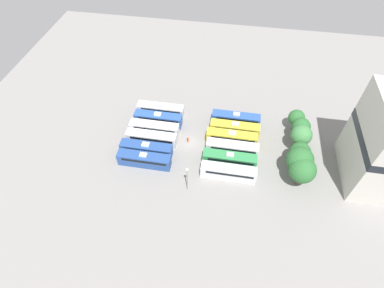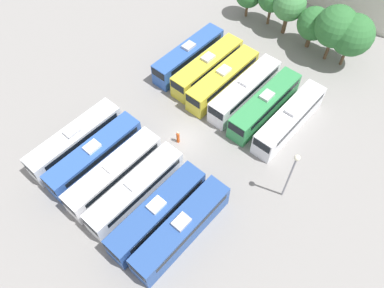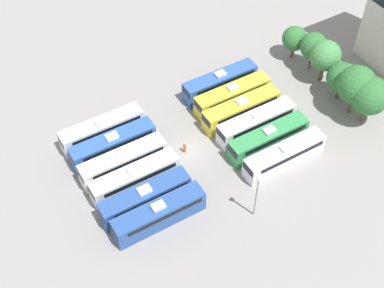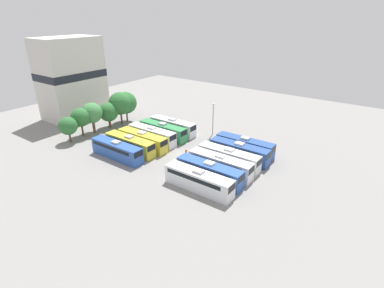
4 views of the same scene
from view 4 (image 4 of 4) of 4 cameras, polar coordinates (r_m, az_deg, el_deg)
The scene contains 22 objects.
ground_plane at distance 57.42m, azimuth -1.69°, elevation -2.28°, with size 114.07×114.07×0.00m, color gray.
bus_0 at distance 46.19m, azimuth 1.24°, elevation -6.91°, with size 2.48×11.52×3.41m.
bus_1 at distance 48.58m, azimuth 3.27°, elevation -5.27°, with size 2.48×11.52×3.41m.
bus_2 at distance 50.98m, azimuth 5.35°, elevation -3.85°, with size 2.48×11.52×3.41m.
bus_3 at distance 53.46m, azimuth 6.99°, elevation -2.54°, with size 2.48×11.52×3.41m.
bus_4 at distance 56.03m, azimuth 8.92°, elevation -1.37°, with size 2.48×11.52×3.41m.
bus_5 at distance 58.54m, azimuth 9.97°, elevation -0.30°, with size 2.48×11.52×3.41m.
bus_6 at distance 57.70m, azimuth -14.14°, elevation -1.06°, with size 2.48×11.52×3.41m.
bus_7 at distance 59.61m, azimuth -11.77°, elevation 0.00°, with size 2.48×11.52×3.41m.
bus_8 at distance 61.11m, azimuth -9.44°, elevation 0.80°, with size 2.48×11.52×3.41m.
bus_9 at distance 63.40m, azimuth -7.69°, elevation 1.79°, with size 2.48×11.52×3.41m.
bus_10 at distance 65.38m, azimuth -5.59°, elevation 2.59°, with size 2.48×11.52×3.41m.
bus_11 at distance 67.82m, azimuth -3.74°, elevation 3.46°, with size 2.48×11.52×3.41m.
worker_person at distance 56.41m, azimuth -1.13°, elevation -1.83°, with size 0.36×0.36×1.80m.
light_pole at distance 65.89m, azimuth 4.05°, elevation 5.87°, with size 0.60×0.60×7.27m.
tree_0 at distance 67.25m, azimuth -22.55°, elevation 3.20°, with size 3.82×3.82×5.54m.
tree_1 at distance 69.31m, azimuth -20.47°, elevation 4.77°, with size 4.12×4.12×6.44m.
tree_2 at distance 70.58m, azimuth -18.52°, elevation 5.62°, with size 4.56×4.56×6.96m.
tree_3 at distance 72.98m, azimuth -15.61°, elevation 5.87°, with size 4.47×4.47×6.06m.
tree_4 at distance 74.04m, azimuth -13.55°, elevation 7.51°, with size 5.41×5.41×7.96m.
tree_5 at distance 75.86m, azimuth -12.50°, elevation 7.66°, with size 5.36×5.36×7.50m.
depot_building at distance 82.83m, azimuth -21.99°, elevation 11.57°, with size 14.83×9.47×19.84m.
Camera 4 is at (-40.77, -31.47, 25.37)m, focal length 28.00 mm.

